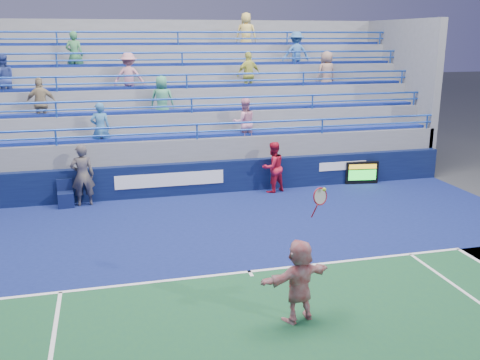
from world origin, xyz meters
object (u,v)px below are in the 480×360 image
object	(u,v)px
judge_chair	(66,199)
tennis_player	(299,281)
serve_speed_board	(362,173)
ball_girl	(273,167)
line_judge	(83,175)

from	to	relation	value
judge_chair	tennis_player	world-z (taller)	tennis_player
serve_speed_board	ball_girl	size ratio (longest dim) A/B	0.69
serve_speed_board	judge_chair	bearing A→B (deg)	-179.00
serve_speed_board	line_judge	distance (m)	9.70
tennis_player	line_judge	xyz separation A→B (m)	(-4.10, 8.33, 0.17)
judge_chair	tennis_player	size ratio (longest dim) A/B	0.33
tennis_player	line_judge	distance (m)	9.29
line_judge	ball_girl	xyz separation A→B (m)	(6.24, -0.01, -0.11)
tennis_player	line_judge	size ratio (longest dim) A/B	1.32
line_judge	serve_speed_board	bearing A→B (deg)	175.37
serve_speed_board	line_judge	world-z (taller)	line_judge
ball_girl	line_judge	bearing A→B (deg)	-21.47
tennis_player	line_judge	bearing A→B (deg)	116.21
serve_speed_board	ball_girl	distance (m)	3.47
serve_speed_board	line_judge	size ratio (longest dim) A/B	0.61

